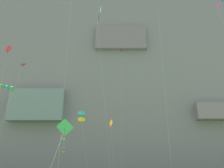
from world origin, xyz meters
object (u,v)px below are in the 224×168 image
(kite_box_low_right, at_px, (82,117))
(kite_delta_high_left, at_px, (124,58))
(kite_diamond_high_right, at_px, (9,53))
(kite_delta_front_field, at_px, (20,70))
(kite_windsock_mid_left, at_px, (8,88))
(kite_banner_mid_center, at_px, (100,20))
(kite_diamond_mid_right, at_px, (65,129))
(kite_diamond_far_left, at_px, (112,125))

(kite_box_low_right, height_order, kite_delta_high_left, kite_delta_high_left)
(kite_diamond_high_right, bearing_deg, kite_box_low_right, 23.30)
(kite_diamond_high_right, bearing_deg, kite_delta_front_field, 86.37)
(kite_windsock_mid_left, xyz_separation_m, kite_diamond_high_right, (1.67, -5.68, 4.14))
(kite_delta_front_field, relative_size, kite_banner_mid_center, 0.74)
(kite_banner_mid_center, relative_size, kite_delta_high_left, 1.02)
(kite_diamond_mid_right, xyz_separation_m, kite_delta_high_left, (6.95, 24.91, 21.08))
(kite_windsock_mid_left, distance_m, kite_banner_mid_center, 21.17)
(kite_diamond_mid_right, relative_size, kite_delta_high_left, 0.25)
(kite_diamond_far_left, distance_m, kite_delta_high_left, 15.70)
(kite_box_low_right, xyz_separation_m, kite_delta_front_field, (-12.17, -0.53, 8.98))
(kite_diamond_far_left, height_order, kite_diamond_high_right, kite_diamond_high_right)
(kite_box_low_right, xyz_separation_m, kite_banner_mid_center, (3.15, -6.11, 16.05))
(kite_box_low_right, bearing_deg, kite_delta_front_field, -177.51)
(kite_box_low_right, distance_m, kite_delta_high_left, 18.11)
(kite_diamond_far_left, bearing_deg, kite_delta_front_field, -161.18)
(kite_windsock_mid_left, xyz_separation_m, kite_banner_mid_center, (17.29, -6.42, 10.40))
(kite_banner_mid_center, height_order, kite_diamond_high_right, kite_banner_mid_center)
(kite_delta_front_field, distance_m, kite_windsock_mid_left, 3.96)
(kite_diamond_far_left, bearing_deg, kite_diamond_high_right, -148.64)
(kite_windsock_mid_left, xyz_separation_m, kite_diamond_far_left, (19.31, 5.07, -5.98))
(kite_diamond_far_left, distance_m, kite_diamond_high_right, 23.00)
(kite_diamond_far_left, xyz_separation_m, kite_delta_high_left, (2.72, 0.73, 15.44))
(kite_banner_mid_center, bearing_deg, kite_diamond_high_right, 177.29)
(kite_box_low_right, xyz_separation_m, kite_delta_high_left, (7.89, 6.11, 15.11))
(kite_box_low_right, bearing_deg, kite_diamond_high_right, -156.70)
(kite_box_low_right, relative_size, kite_diamond_far_left, 0.99)
(kite_windsock_mid_left, bearing_deg, kite_diamond_mid_right, -51.72)
(kite_delta_front_field, xyz_separation_m, kite_diamond_mid_right, (13.11, -18.27, -14.95))
(kite_delta_high_left, bearing_deg, kite_box_low_right, -142.25)
(kite_delta_front_field, bearing_deg, kite_diamond_far_left, 18.82)
(kite_box_low_right, bearing_deg, kite_windsock_mid_left, 178.76)
(kite_diamond_far_left, relative_size, kite_diamond_high_right, 0.55)
(kite_windsock_mid_left, distance_m, kite_diamond_far_left, 20.84)
(kite_windsock_mid_left, bearing_deg, kite_delta_high_left, 14.76)
(kite_delta_high_left, bearing_deg, kite_banner_mid_center, -111.22)
(kite_box_low_right, relative_size, kite_delta_front_field, 0.59)
(kite_diamond_mid_right, bearing_deg, kite_delta_high_left, 74.41)
(kite_diamond_mid_right, distance_m, kite_diamond_high_right, 24.67)
(kite_box_low_right, height_order, kite_banner_mid_center, kite_banner_mid_center)
(kite_delta_front_field, relative_size, kite_diamond_high_right, 0.93)
(kite_windsock_mid_left, bearing_deg, kite_diamond_high_right, -73.61)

